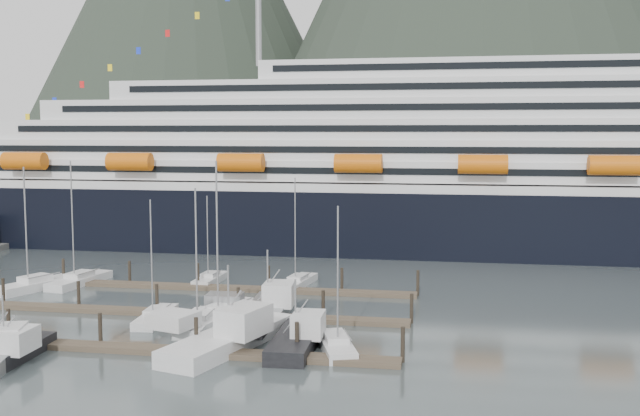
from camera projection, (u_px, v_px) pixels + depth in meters
The scene contains 17 objects.
ground at pixel (217, 325), 74.36m from camera, with size 1600.00×1600.00×0.00m, color #444E50.
cruise_ship at pixel (498, 176), 121.68m from camera, with size 210.00×30.40×50.30m.
dock_near at pixel (128, 348), 65.45m from camera, with size 48.18×2.28×3.20m.
dock_mid at pixel (181, 313), 78.18m from camera, with size 48.18×2.28×3.20m.
dock_far at pixel (219, 287), 90.91m from camera, with size 48.18×2.28×3.20m.
sailboat_a at pixel (35, 286), 90.97m from camera, with size 6.49×10.60×15.54m.
sailboat_b at pixel (156, 317), 75.84m from camera, with size 2.89×8.80×12.82m.
sailboat_c at pixel (200, 323), 73.41m from camera, with size 3.30×9.95×14.28m.
sailboat_d at pixel (225, 316), 76.31m from camera, with size 5.82×12.73×16.82m.
sailboat_e at pixel (80, 281), 94.02m from camera, with size 4.17×10.76×16.09m.
sailboat_f at pixel (210, 280), 95.19m from camera, with size 2.48×7.88×11.55m.
sailboat_g at pixel (298, 283), 93.19m from camera, with size 3.48×9.50×13.94m.
sailboat_h at pixel (336, 346), 65.52m from camera, with size 4.97×8.89×13.28m.
trawler_a at pixel (3, 353), 61.97m from camera, with size 8.27×11.50×6.24m.
trawler_c at pixel (227, 336), 66.47m from camera, with size 12.50×16.56×8.25m.
trawler_d at pixel (294, 339), 66.20m from camera, with size 8.59×11.61×6.84m.
trawler_e at pixel (267, 308), 77.27m from camera, with size 9.32×12.22×7.81m.
Camera 1 is at (22.92, -69.86, 19.09)m, focal length 42.00 mm.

